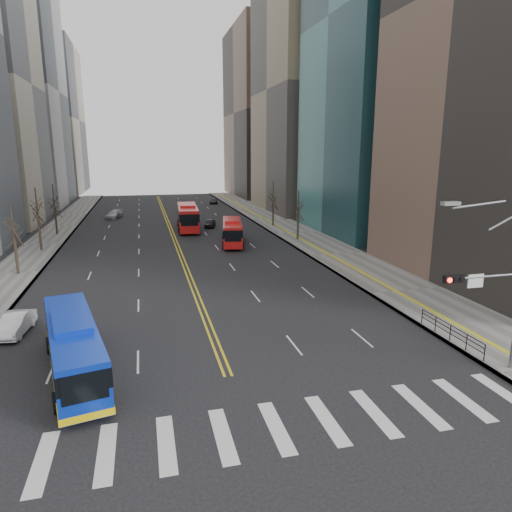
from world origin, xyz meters
TOP-DOWN VIEW (x-y plane):
  - ground at (0.00, 0.00)m, footprint 220.00×220.00m
  - sidewalk_right at (17.50, 45.00)m, footprint 7.00×130.00m
  - sidewalk_left at (-16.50, 45.00)m, footprint 5.00×130.00m
  - crosswalk at (0.00, 0.00)m, footprint 26.70×4.00m
  - centerline at (0.00, 55.00)m, footprint 0.55×100.00m
  - office_towers at (0.12, 68.51)m, footprint 83.00×134.00m
  - signal_mast at (13.77, 2.00)m, footprint 5.37×0.37m
  - pedestrian_railing at (14.30, 6.00)m, footprint 0.06×6.06m
  - street_trees at (-7.18, 34.55)m, footprint 35.20×47.20m
  - blue_bus at (-7.93, 7.23)m, footprint 4.63×11.21m
  - red_bus_near at (7.01, 39.69)m, footprint 4.04×10.31m
  - red_bus_far at (2.60, 52.27)m, footprint 3.57×12.37m
  - car_white at (-12.50, 14.16)m, footprint 1.89×4.28m
  - car_dark_mid at (6.14, 53.35)m, footprint 2.45×4.08m
  - car_silver at (-8.92, 66.97)m, footprint 3.28×5.13m
  - car_dark_far at (11.63, 85.21)m, footprint 2.35×4.08m

SIDE VIEW (x-z plane):
  - ground at x=0.00m, z-range 0.00..0.00m
  - crosswalk at x=0.00m, z-range 0.00..0.01m
  - centerline at x=0.00m, z-range 0.00..0.01m
  - sidewalk_right at x=17.50m, z-range 0.00..0.15m
  - sidewalk_left at x=-16.50m, z-range 0.00..0.15m
  - car_dark_far at x=11.63m, z-range 0.00..1.07m
  - car_dark_mid at x=6.14m, z-range 0.00..1.30m
  - car_white at x=-12.50m, z-range 0.00..1.36m
  - car_silver at x=-8.92m, z-range 0.00..1.38m
  - pedestrian_railing at x=14.30m, z-range 0.31..1.33m
  - blue_bus at x=-7.93m, z-range 0.08..3.30m
  - red_bus_near at x=7.01m, z-range 0.19..3.41m
  - red_bus_far at x=2.60m, z-range 0.21..4.06m
  - signal_mast at x=13.77m, z-range 0.16..9.55m
  - street_trees at x=-7.18m, z-range 1.07..8.67m
  - office_towers at x=0.12m, z-range -5.08..52.92m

